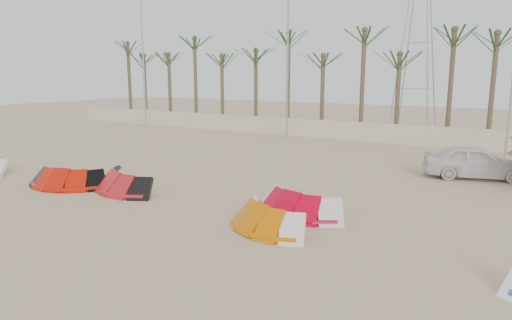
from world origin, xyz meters
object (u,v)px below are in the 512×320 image
Objects in this scene: kite_red_mid at (129,179)px; kite_orange at (270,214)px; kite_red_left at (73,176)px; car at (475,162)px; kite_red_right at (301,200)px.

kite_orange is (7.25, -1.06, -0.00)m from kite_red_mid.
kite_red_left is 2.59m from kite_red_mid.
kite_red_left is at bearing 109.11° from car.
kite_red_mid is at bearing 171.69° from kite_orange.
kite_red_left is 9.70m from kite_orange.
kite_orange is at bearing -8.31° from kite_red_mid.
kite_red_left is at bearing 178.69° from kite_orange.
car reaches higher than kite_red_left.
car is at bearing 63.49° from kite_red_right.
kite_red_left is 1.06× the size of kite_orange.
kite_red_left is 1.02× the size of kite_red_right.
kite_orange is 0.81× the size of car.
kite_red_left is 0.86× the size of car.
kite_red_left and kite_red_mid have the same top height.
kite_red_mid is at bearing 112.04° from car.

